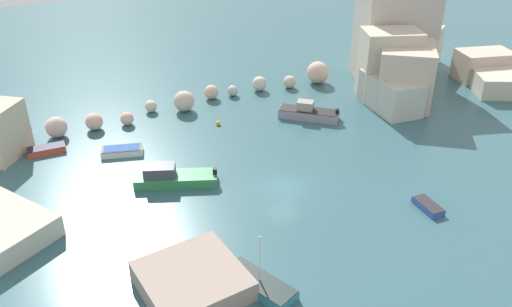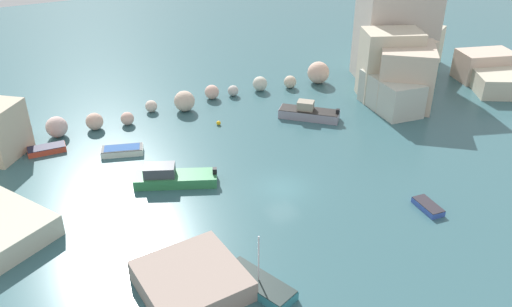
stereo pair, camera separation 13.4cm
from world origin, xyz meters
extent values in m
plane|color=#355F66|center=(0.00, 0.00, 0.00)|extent=(160.00, 160.00, 0.00)
cube|color=#BCB8A0|center=(29.88, 19.25, 2.52)|extent=(11.40, 11.67, 5.05)
cube|color=beige|center=(18.86, 8.56, 1.84)|extent=(4.94, 7.66, 3.68)
cube|color=beige|center=(25.45, 16.16, 5.98)|extent=(10.38, 8.68, 11.96)
cube|color=beige|center=(21.24, 9.26, 3.32)|extent=(8.96, 9.14, 6.63)
cube|color=beige|center=(22.52, 11.94, 3.24)|extent=(6.77, 7.62, 6.49)
cube|color=beige|center=(33.85, 6.65, 1.18)|extent=(8.35, 8.69, 2.36)
cube|color=beige|center=(20.74, 11.47, 3.93)|extent=(7.50, 6.46, 7.86)
cube|color=beige|center=(35.32, 10.19, 1.81)|extent=(7.47, 5.85, 3.62)
sphere|color=beige|center=(-18.51, 19.30, 1.27)|extent=(2.54, 2.54, 2.54)
sphere|color=beige|center=(-15.04, 18.80, 1.06)|extent=(2.12, 2.12, 2.12)
sphere|color=beige|center=(-11.36, 18.71, 0.88)|extent=(1.77, 1.77, 1.77)
sphere|color=beige|center=(-8.10, 18.24, 0.69)|extent=(1.38, 1.38, 1.38)
sphere|color=beige|center=(-4.87, 20.21, 0.66)|extent=(1.31, 1.31, 1.31)
sphere|color=beige|center=(-1.51, 18.75, 1.14)|extent=(2.28, 2.28, 2.28)
sphere|color=beige|center=(2.50, 20.43, 0.83)|extent=(1.66, 1.66, 1.66)
sphere|color=beige|center=(5.05, 20.07, 0.63)|extent=(1.27, 1.27, 1.27)
sphere|color=beige|center=(8.61, 20.01, 0.88)|extent=(1.75, 1.75, 1.75)
sphere|color=beige|center=(12.28, 19.10, 0.76)|extent=(1.52, 1.52, 1.52)
sphere|color=beige|center=(16.21, 18.87, 1.35)|extent=(2.70, 2.70, 2.70)
cube|color=gray|center=(-11.23, -7.61, 0.73)|extent=(6.58, 6.62, 1.45)
sphere|color=gold|center=(0.26, 13.66, 0.23)|extent=(0.47, 0.47, 0.47)
cube|color=gray|center=(9.52, 10.61, 0.47)|extent=(5.94, 5.80, 0.94)
cube|color=black|center=(9.52, 10.61, 0.97)|extent=(5.82, 5.69, 0.06)
cube|color=#9E937F|center=(9.22, 10.90, 1.44)|extent=(2.11, 2.10, 1.00)
cube|color=black|center=(11.71, 8.51, 1.19)|extent=(0.56, 0.57, 0.50)
cube|color=#3855B2|center=(8.62, -8.03, 0.23)|extent=(1.49, 2.80, 0.45)
cube|color=#2C2930|center=(8.62, -8.03, 0.48)|extent=(1.46, 2.74, 0.06)
cube|color=white|center=(-10.31, 12.25, 0.30)|extent=(4.15, 2.71, 0.59)
cube|color=#262A2C|center=(-10.31, 12.25, 0.62)|extent=(4.06, 2.65, 0.06)
cube|color=#234C93|center=(-10.31, 12.25, 0.63)|extent=(3.52, 2.30, 0.08)
cube|color=#C9422D|center=(-16.56, 15.90, 0.27)|extent=(3.49, 1.63, 0.55)
cube|color=#201F35|center=(-16.56, 15.90, 0.58)|extent=(3.42, 1.59, 0.06)
cube|color=#33834D|center=(-7.66, 4.91, 0.44)|extent=(7.20, 4.77, 0.88)
cube|color=#3F444C|center=(-8.87, 5.46, 1.34)|extent=(3.01, 2.50, 0.93)
cube|color=black|center=(-4.63, 3.55, 1.13)|extent=(0.51, 0.55, 0.50)
cube|color=teal|center=(-7.39, -9.52, 0.32)|extent=(3.46, 5.42, 0.64)
cube|color=#212F2D|center=(-7.39, -9.52, 0.67)|extent=(3.39, 5.31, 0.06)
cylinder|color=silver|center=(-7.39, -9.52, 2.41)|extent=(0.10, 0.10, 3.54)
camera|label=1|loc=(-19.49, -31.71, 23.97)|focal=36.69mm
camera|label=2|loc=(-19.38, -31.77, 23.97)|focal=36.69mm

